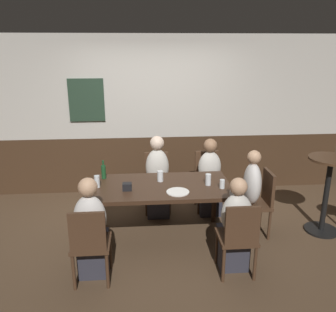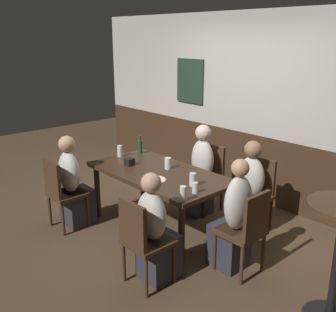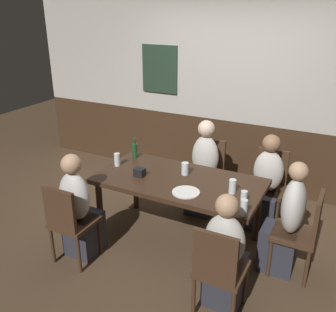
% 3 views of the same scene
% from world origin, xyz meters
% --- Properties ---
extents(ground_plane, '(12.00, 12.00, 0.00)m').
position_xyz_m(ground_plane, '(0.00, 0.00, 0.00)').
color(ground_plane, '#4C3826').
extents(wall_back, '(6.40, 0.13, 2.60)m').
position_xyz_m(wall_back, '(-0.01, 1.65, 1.30)').
color(wall_back, '#3D2819').
rests_on(wall_back, ground_plane).
extents(dining_table, '(1.77, 0.91, 0.74)m').
position_xyz_m(dining_table, '(0.00, 0.00, 0.66)').
color(dining_table, '#382316').
rests_on(dining_table, ground_plane).
extents(chair_right_near, '(0.40, 0.40, 0.88)m').
position_xyz_m(chair_right_near, '(0.78, -0.87, 0.50)').
color(chair_right_near, '#422B1C').
rests_on(chair_right_near, ground_plane).
extents(chair_left_near, '(0.40, 0.40, 0.88)m').
position_xyz_m(chair_left_near, '(-0.78, -0.87, 0.50)').
color(chair_left_near, '#422B1C').
rests_on(chair_left_near, ground_plane).
extents(chair_right_far, '(0.40, 0.40, 0.88)m').
position_xyz_m(chair_right_far, '(0.78, 0.87, 0.50)').
color(chair_right_far, '#422B1C').
rests_on(chair_right_far, ground_plane).
extents(chair_head_east, '(0.40, 0.40, 0.88)m').
position_xyz_m(chair_head_east, '(1.30, 0.00, 0.50)').
color(chair_head_east, '#422B1C').
rests_on(chair_head_east, ground_plane).
extents(chair_mid_far, '(0.40, 0.40, 0.88)m').
position_xyz_m(chair_mid_far, '(0.00, 0.87, 0.50)').
color(chair_mid_far, '#422B1C').
rests_on(chair_mid_far, ground_plane).
extents(person_right_near, '(0.34, 0.37, 1.10)m').
position_xyz_m(person_right_near, '(0.78, -0.70, 0.46)').
color(person_right_near, '#2D2D38').
rests_on(person_right_near, ground_plane).
extents(person_left_near, '(0.34, 0.37, 1.15)m').
position_xyz_m(person_left_near, '(-0.78, -0.71, 0.49)').
color(person_left_near, '#2D2D38').
rests_on(person_left_near, ground_plane).
extents(person_right_far, '(0.34, 0.37, 1.13)m').
position_xyz_m(person_right_far, '(0.78, 0.71, 0.48)').
color(person_right_far, '#2D2D38').
rests_on(person_right_far, ground_plane).
extents(person_head_east, '(0.37, 0.34, 1.17)m').
position_xyz_m(person_head_east, '(1.14, 0.00, 0.49)').
color(person_head_east, '#2D2D38').
rests_on(person_head_east, ground_plane).
extents(person_mid_far, '(0.34, 0.37, 1.19)m').
position_xyz_m(person_mid_far, '(-0.00, 0.71, 0.51)').
color(person_mid_far, '#2D2D38').
rests_on(person_mid_far, ground_plane).
extents(pint_glass_pale, '(0.08, 0.08, 0.14)m').
position_xyz_m(pint_glass_pale, '(0.01, 0.14, 0.80)').
color(pint_glass_pale, silver).
rests_on(pint_glass_pale, dining_table).
extents(beer_glass_half, '(0.07, 0.07, 0.15)m').
position_xyz_m(beer_glass_half, '(-0.78, -0.00, 0.81)').
color(beer_glass_half, silver).
rests_on(beer_glass_half, dining_table).
extents(pint_glass_stout, '(0.07, 0.07, 0.14)m').
position_xyz_m(pint_glass_stout, '(0.60, -0.04, 0.80)').
color(pint_glass_stout, silver).
rests_on(pint_glass_stout, dining_table).
extents(highball_clear, '(0.06, 0.06, 0.15)m').
position_xyz_m(highball_clear, '(0.82, -0.39, 0.81)').
color(highball_clear, silver).
rests_on(highball_clear, dining_table).
extents(pint_glass_amber, '(0.06, 0.06, 0.11)m').
position_xyz_m(pint_glass_amber, '(0.75, -0.16, 0.79)').
color(pint_glass_amber, silver).
rests_on(pint_glass_amber, dining_table).
extents(beer_bottle_green, '(0.06, 0.06, 0.25)m').
position_xyz_m(beer_bottle_green, '(-0.73, 0.30, 0.84)').
color(beer_bottle_green, '#194723').
rests_on(beer_bottle_green, dining_table).
extents(plate_white_large, '(0.27, 0.27, 0.01)m').
position_xyz_m(plate_white_large, '(0.20, -0.24, 0.75)').
color(plate_white_large, white).
rests_on(plate_white_large, dining_table).
extents(condiment_caddy, '(0.11, 0.09, 0.09)m').
position_xyz_m(condiment_caddy, '(-0.41, -0.12, 0.79)').
color(condiment_caddy, black).
rests_on(condiment_caddy, dining_table).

